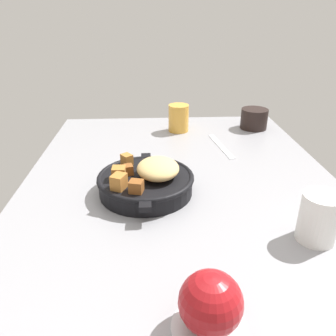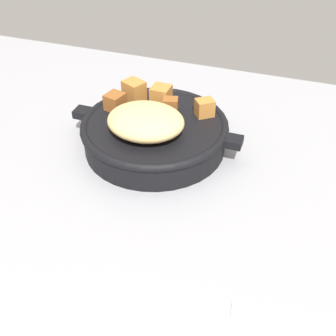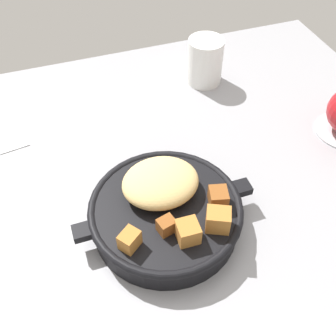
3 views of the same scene
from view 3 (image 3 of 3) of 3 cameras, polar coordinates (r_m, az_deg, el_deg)
ground_plane at (r=64.61cm, az=-5.23°, el=-3.32°), size 106.95×76.48×2.40cm
cast_iron_skillet at (r=56.81cm, az=-0.34°, el=-5.92°), size 25.99×21.71×8.01cm
white_creamer_pitcher at (r=81.94cm, az=5.26°, el=14.86°), size 6.94×6.94×9.15cm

